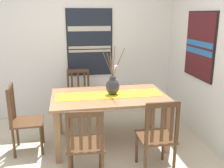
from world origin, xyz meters
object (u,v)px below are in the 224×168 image
chair_2 (23,119)px  chair_0 (86,144)px  dining_table (109,102)px  painting_on_back_wall (90,43)px  painting_on_side_wall (200,46)px  chair_3 (79,96)px  centerpiece_vase (113,86)px  chair_1 (157,136)px

chair_2 → chair_0: bearing=-46.6°
dining_table → painting_on_back_wall: painting_on_back_wall is taller
chair_0 → painting_on_side_wall: 2.29m
chair_3 → centerpiece_vase: bearing=-62.8°
centerpiece_vase → painting_on_side_wall: bearing=4.6°
dining_table → chair_3: size_ratio=1.76×
chair_1 → chair_2: size_ratio=0.99×
chair_0 → chair_1: chair_1 is taller
chair_2 → dining_table: bearing=1.5°
chair_1 → chair_2: (-1.66, 0.82, 0.00)m
chair_0 → chair_2: bearing=133.4°
painting_on_side_wall → painting_on_back_wall: bearing=144.3°
dining_table → chair_1: 0.97m
dining_table → chair_1: (0.44, -0.85, -0.16)m
dining_table → chair_1: size_ratio=1.73×
centerpiece_vase → painting_on_back_wall: 1.34m
chair_1 → chair_3: bearing=116.0°
dining_table → painting_on_side_wall: bearing=4.3°
centerpiece_vase → chair_1: bearing=-65.3°
dining_table → painting_on_back_wall: bearing=97.1°
dining_table → painting_on_back_wall: 1.44m
painting_on_side_wall → centerpiece_vase: bearing=-175.4°
chair_3 → painting_on_back_wall: 1.00m
chair_2 → chair_3: (0.82, 0.91, -0.01)m
dining_table → chair_0: (-0.42, -0.88, -0.17)m
chair_2 → chair_3: 1.23m
chair_0 → painting_on_side_wall: size_ratio=0.91×
painting_on_back_wall → painting_on_side_wall: (1.57, -1.13, 0.05)m
chair_3 → dining_table: bearing=-65.5°
centerpiece_vase → painting_on_side_wall: painting_on_side_wall is taller
dining_table → chair_2: 1.23m
chair_1 → painting_on_side_wall: (0.97, 0.95, 0.94)m
centerpiece_vase → chair_1: size_ratio=0.74×
chair_0 → chair_2: size_ratio=0.95×
centerpiece_vase → chair_1: (0.39, -0.84, -0.41)m
centerpiece_vase → chair_1: 1.02m
chair_2 → painting_on_back_wall: size_ratio=0.80×
centerpiece_vase → chair_3: centerpiece_vase is taller
chair_3 → painting_on_side_wall: painting_on_side_wall is taller
centerpiece_vase → painting_on_back_wall: size_ratio=0.58×
chair_3 → painting_on_side_wall: (1.82, -0.78, 0.95)m
chair_2 → painting_on_back_wall: 1.88m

